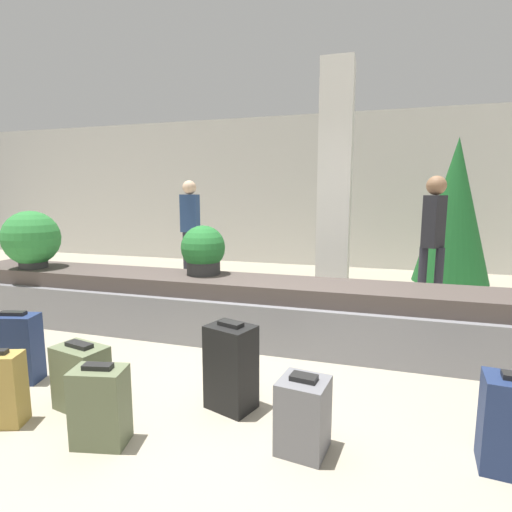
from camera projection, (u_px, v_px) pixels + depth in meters
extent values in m
plane|color=#9E937F|center=(201.00, 403.00, 2.95)|extent=(18.00, 18.00, 0.00)
cube|color=beige|center=(320.00, 192.00, 8.51)|extent=(18.00, 0.06, 3.20)
cube|color=gray|center=(256.00, 317.00, 4.24)|extent=(7.64, 0.84, 0.47)
cube|color=#4C423D|center=(256.00, 287.00, 4.20)|extent=(7.33, 0.68, 0.17)
cube|color=silver|center=(335.00, 189.00, 5.21)|extent=(0.41, 0.41, 3.20)
cube|color=black|center=(231.00, 367.00, 2.84)|extent=(0.38, 0.34, 0.61)
cube|color=black|center=(231.00, 324.00, 2.79)|extent=(0.20, 0.14, 0.03)
cube|color=slate|center=(303.00, 415.00, 2.37)|extent=(0.32, 0.31, 0.45)
cube|color=black|center=(304.00, 378.00, 2.34)|extent=(0.17, 0.12, 0.03)
cube|color=#5B6647|center=(81.00, 378.00, 2.84)|extent=(0.42, 0.31, 0.46)
cube|color=black|center=(79.00, 345.00, 2.80)|extent=(0.22, 0.12, 0.03)
cube|color=navy|center=(16.00, 348.00, 3.26)|extent=(0.41, 0.28, 0.56)
cube|color=black|center=(13.00, 313.00, 3.21)|extent=(0.21, 0.12, 0.03)
cube|color=#5B6647|center=(100.00, 406.00, 2.43)|extent=(0.35, 0.27, 0.49)
cube|color=black|center=(98.00, 367.00, 2.39)|extent=(0.19, 0.11, 0.03)
cylinder|color=#2D2D2D|center=(204.00, 267.00, 4.47)|extent=(0.37, 0.37, 0.17)
sphere|color=#236B2D|center=(203.00, 247.00, 4.43)|extent=(0.49, 0.49, 0.49)
cylinder|color=#2D2D2D|center=(33.00, 260.00, 4.85)|extent=(0.32, 0.32, 0.18)
sphere|color=#2D7F38|center=(31.00, 238.00, 4.81)|extent=(0.66, 0.66, 0.66)
cylinder|color=#282833|center=(422.00, 279.00, 5.29)|extent=(0.11, 0.11, 0.85)
cylinder|color=#282833|center=(438.00, 280.00, 5.24)|extent=(0.11, 0.11, 0.85)
cube|color=#232328|center=(434.00, 221.00, 5.15)|extent=(0.32, 0.37, 0.67)
sphere|color=#936B4C|center=(436.00, 185.00, 5.08)|extent=(0.25, 0.25, 0.25)
cylinder|color=#282833|center=(186.00, 255.00, 7.38)|extent=(0.11, 0.11, 0.86)
cylinder|color=#282833|center=(196.00, 255.00, 7.32)|extent=(0.11, 0.11, 0.86)
cube|color=navy|center=(190.00, 213.00, 7.24)|extent=(0.32, 0.19, 0.68)
sphere|color=beige|center=(189.00, 187.00, 7.17)|extent=(0.25, 0.25, 0.25)
cylinder|color=#4C331E|center=(449.00, 287.00, 6.27)|extent=(0.16, 0.16, 0.18)
cone|color=#195623|center=(454.00, 211.00, 6.09)|extent=(1.11, 1.11, 2.20)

